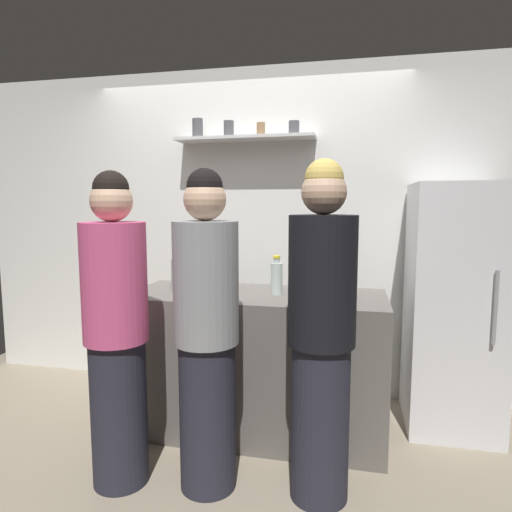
{
  "coord_description": "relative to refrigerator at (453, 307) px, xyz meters",
  "views": [
    {
      "loc": [
        0.84,
        -2.28,
        1.52
      ],
      "look_at": [
        0.23,
        0.5,
        1.19
      ],
      "focal_mm": 30.81,
      "sensor_mm": 36.0,
      "label": 1
    }
  ],
  "objects": [
    {
      "name": "ground_plane",
      "position": [
        -1.52,
        -0.85,
        -0.83
      ],
      "size": [
        5.28,
        5.28,
        0.0
      ],
      "primitive_type": "plane",
      "color": "gray"
    },
    {
      "name": "person_pink_top",
      "position": [
        -1.9,
        -1.06,
        0.01
      ],
      "size": [
        0.34,
        0.34,
        1.7
      ],
      "rotation": [
        0.0,
        0.0,
        0.07
      ],
      "color": "#262633",
      "rests_on": "ground"
    },
    {
      "name": "back_wall_assembly",
      "position": [
        -1.52,
        0.4,
        0.47
      ],
      "size": [
        4.8,
        0.32,
        2.6
      ],
      "color": "white",
      "rests_on": "ground"
    },
    {
      "name": "wine_bottle_pale_glass",
      "position": [
        -1.81,
        -0.44,
        0.23
      ],
      "size": [
        0.08,
        0.08,
        0.32
      ],
      "color": "#B2BFB2",
      "rests_on": "counter"
    },
    {
      "name": "baking_pan",
      "position": [
        -1.74,
        -0.21,
        0.13
      ],
      "size": [
        0.34,
        0.24,
        0.05
      ],
      "primitive_type": "cube",
      "color": "gray",
      "rests_on": "counter"
    },
    {
      "name": "water_bottle_plastic",
      "position": [
        -1.16,
        -0.34,
        0.22
      ],
      "size": [
        0.08,
        0.08,
        0.26
      ],
      "color": "silver",
      "rests_on": "counter"
    },
    {
      "name": "wine_bottle_amber_glass",
      "position": [
        -1.03,
        -0.25,
        0.21
      ],
      "size": [
        0.08,
        0.08,
        0.3
      ],
      "color": "#472814",
      "rests_on": "counter"
    },
    {
      "name": "utensil_holder",
      "position": [
        -1.46,
        -0.59,
        0.16
      ],
      "size": [
        0.09,
        0.09,
        0.22
      ],
      "color": "#B2B2B7",
      "rests_on": "counter"
    },
    {
      "name": "person_grey_hoodie",
      "position": [
        -1.41,
        -1.0,
        0.02
      ],
      "size": [
        0.34,
        0.34,
        1.71
      ],
      "rotation": [
        0.0,
        0.0,
        0.55
      ],
      "color": "#262633",
      "rests_on": "ground"
    },
    {
      "name": "wine_bottle_green_glass",
      "position": [
        -0.71,
        -0.22,
        0.21
      ],
      "size": [
        0.07,
        0.07,
        0.28
      ],
      "color": "#19471E",
      "rests_on": "counter"
    },
    {
      "name": "person_blonde",
      "position": [
        -0.82,
        -0.96,
        0.04
      ],
      "size": [
        0.34,
        0.34,
        1.75
      ],
      "rotation": [
        0.0,
        0.0,
        1.93
      ],
      "color": "#262633",
      "rests_on": "ground"
    },
    {
      "name": "refrigerator",
      "position": [
        0.0,
        0.0,
        0.0
      ],
      "size": [
        0.58,
        0.66,
        1.66
      ],
      "color": "white",
      "rests_on": "ground"
    },
    {
      "name": "counter",
      "position": [
        -1.29,
        -0.35,
        -0.36
      ],
      "size": [
        1.69,
        0.69,
        0.94
      ],
      "primitive_type": "cube",
      "color": "#66605B",
      "rests_on": "ground"
    }
  ]
}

